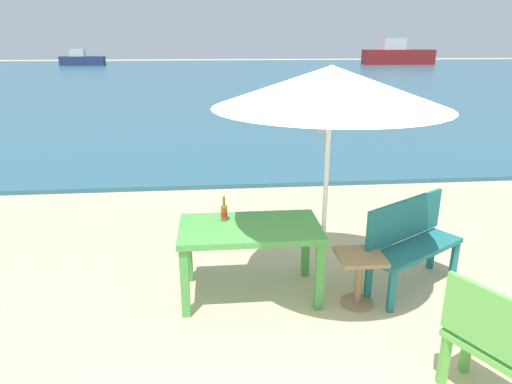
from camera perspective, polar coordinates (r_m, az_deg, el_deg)
sea_water at (r=32.78m, az=-4.28°, el=14.15°), size 120.00×50.00×0.08m
picnic_table_green at (r=4.57m, az=-0.75°, el=-5.51°), size 1.40×0.80×0.76m
beer_bottle_amber at (r=4.63m, az=-4.00°, el=-2.49°), size 0.07×0.07×0.26m
patio_umbrella at (r=4.12m, az=9.32°, el=12.81°), size 2.10×2.10×2.30m
side_table_wood at (r=4.64m, az=12.74°, el=-9.71°), size 0.44×0.44×0.54m
bench_teal_center at (r=5.04m, az=18.74°, el=-5.55°), size 1.21×0.94×0.95m
swimmer_person at (r=12.81m, az=8.27°, el=8.11°), size 0.34×0.34×0.41m
boat_cargo_ship at (r=49.98m, az=17.20°, el=16.00°), size 7.00×1.91×2.54m
boat_tanker at (r=49.04m, az=-20.89°, el=15.16°), size 4.14×1.13×1.51m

